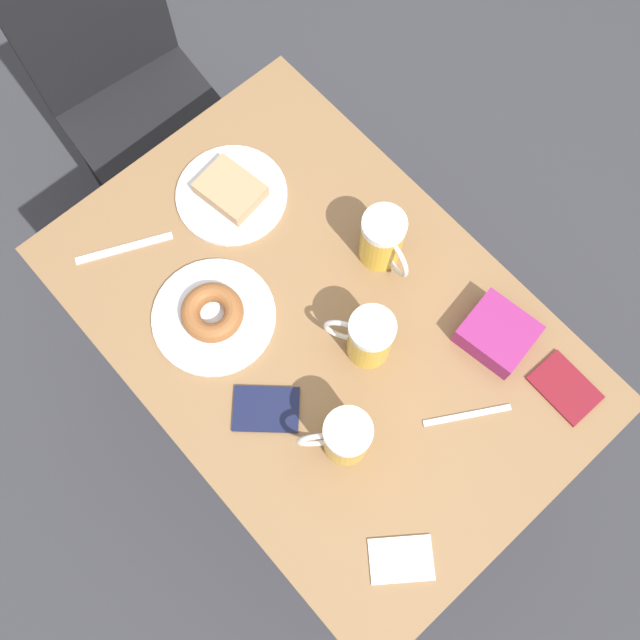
{
  "coord_description": "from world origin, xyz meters",
  "views": [
    {
      "loc": [
        -0.3,
        -0.34,
        2.12
      ],
      "look_at": [
        0.0,
        0.0,
        0.8
      ],
      "focal_mm": 40.0,
      "sensor_mm": 36.0,
      "label": 1
    }
  ],
  "objects_px": {
    "chair": "(123,78)",
    "plate_with_donut": "(213,315)",
    "beer_mug_center": "(369,337)",
    "napkin_folded": "(401,560)",
    "beer_mug_right": "(383,240)",
    "knife": "(124,248)",
    "plate_with_cake": "(231,193)",
    "blue_pouch": "(497,334)",
    "passport_near_edge": "(565,388)",
    "fork": "(467,415)",
    "passport_far_edge": "(266,409)",
    "beer_mug_left": "(345,437)"
  },
  "relations": [
    {
      "from": "plate_with_donut",
      "to": "knife",
      "type": "relative_size",
      "value": 1.29
    },
    {
      "from": "chair",
      "to": "fork",
      "type": "xyz_separation_m",
      "value": [
        -0.03,
        -1.24,
        0.23
      ]
    },
    {
      "from": "plate_with_cake",
      "to": "beer_mug_right",
      "type": "bearing_deg",
      "value": -65.07
    },
    {
      "from": "passport_near_edge",
      "to": "passport_far_edge",
      "type": "height_order",
      "value": "same"
    },
    {
      "from": "blue_pouch",
      "to": "chair",
      "type": "bearing_deg",
      "value": 95.92
    },
    {
      "from": "knife",
      "to": "beer_mug_left",
      "type": "bearing_deg",
      "value": -83.49
    },
    {
      "from": "chair",
      "to": "plate_with_cake",
      "type": "xyz_separation_m",
      "value": [
        -0.07,
        -0.58,
        0.24
      ]
    },
    {
      "from": "blue_pouch",
      "to": "plate_with_donut",
      "type": "bearing_deg",
      "value": 133.85
    },
    {
      "from": "plate_with_cake",
      "to": "beer_mug_left",
      "type": "bearing_deg",
      "value": -107.83
    },
    {
      "from": "plate_with_donut",
      "to": "knife",
      "type": "bearing_deg",
      "value": 100.34
    },
    {
      "from": "plate_with_donut",
      "to": "plate_with_cake",
      "type": "bearing_deg",
      "value": 43.13
    },
    {
      "from": "fork",
      "to": "plate_with_donut",
      "type": "bearing_deg",
      "value": 116.31
    },
    {
      "from": "chair",
      "to": "blue_pouch",
      "type": "bearing_deg",
      "value": -78.75
    },
    {
      "from": "chair",
      "to": "fork",
      "type": "relative_size",
      "value": 5.93
    },
    {
      "from": "chair",
      "to": "passport_near_edge",
      "type": "relative_size",
      "value": 7.16
    },
    {
      "from": "plate_with_cake",
      "to": "beer_mug_center",
      "type": "relative_size",
      "value": 1.73
    },
    {
      "from": "passport_far_edge",
      "to": "fork",
      "type": "bearing_deg",
      "value": -43.51
    },
    {
      "from": "beer_mug_left",
      "to": "beer_mug_right",
      "type": "distance_m",
      "value": 0.4
    },
    {
      "from": "plate_with_cake",
      "to": "napkin_folded",
      "type": "distance_m",
      "value": 0.8
    },
    {
      "from": "chair",
      "to": "plate_with_donut",
      "type": "relative_size",
      "value": 3.68
    },
    {
      "from": "blue_pouch",
      "to": "knife",
      "type": "bearing_deg",
      "value": 123.81
    },
    {
      "from": "beer_mug_center",
      "to": "knife",
      "type": "xyz_separation_m",
      "value": [
        -0.23,
        0.49,
        -0.07
      ]
    },
    {
      "from": "passport_far_edge",
      "to": "blue_pouch",
      "type": "xyz_separation_m",
      "value": [
        0.43,
        -0.19,
        0.02
      ]
    },
    {
      "from": "beer_mug_center",
      "to": "passport_far_edge",
      "type": "distance_m",
      "value": 0.24
    },
    {
      "from": "chair",
      "to": "plate_with_cake",
      "type": "height_order",
      "value": "chair"
    },
    {
      "from": "beer_mug_right",
      "to": "knife",
      "type": "distance_m",
      "value": 0.53
    },
    {
      "from": "beer_mug_center",
      "to": "napkin_folded",
      "type": "distance_m",
      "value": 0.41
    },
    {
      "from": "beer_mug_right",
      "to": "blue_pouch",
      "type": "bearing_deg",
      "value": -81.1
    },
    {
      "from": "beer_mug_left",
      "to": "chair",
      "type": "bearing_deg",
      "value": 77.83
    },
    {
      "from": "chair",
      "to": "beer_mug_left",
      "type": "distance_m",
      "value": 1.18
    },
    {
      "from": "plate_with_donut",
      "to": "passport_far_edge",
      "type": "xyz_separation_m",
      "value": [
        -0.04,
        -0.21,
        -0.01
      ]
    },
    {
      "from": "plate_with_cake",
      "to": "beer_mug_left",
      "type": "height_order",
      "value": "beer_mug_left"
    },
    {
      "from": "beer_mug_right",
      "to": "passport_near_edge",
      "type": "xyz_separation_m",
      "value": [
        0.07,
        -0.44,
        -0.07
      ]
    },
    {
      "from": "beer_mug_left",
      "to": "fork",
      "type": "xyz_separation_m",
      "value": [
        0.21,
        -0.12,
        -0.07
      ]
    },
    {
      "from": "plate_with_cake",
      "to": "fork",
      "type": "height_order",
      "value": "plate_with_cake"
    },
    {
      "from": "chair",
      "to": "beer_mug_right",
      "type": "height_order",
      "value": "same"
    },
    {
      "from": "plate_with_donut",
      "to": "beer_mug_right",
      "type": "distance_m",
      "value": 0.37
    },
    {
      "from": "beer_mug_left",
      "to": "fork",
      "type": "height_order",
      "value": "beer_mug_left"
    },
    {
      "from": "beer_mug_left",
      "to": "plate_with_donut",
      "type": "bearing_deg",
      "value": 93.9
    },
    {
      "from": "chair",
      "to": "blue_pouch",
      "type": "height_order",
      "value": "chair"
    },
    {
      "from": "beer_mug_right",
      "to": "passport_far_edge",
      "type": "xyz_separation_m",
      "value": [
        -0.39,
        -0.09,
        -0.07
      ]
    },
    {
      "from": "fork",
      "to": "knife",
      "type": "height_order",
      "value": "same"
    },
    {
      "from": "beer_mug_left",
      "to": "passport_far_edge",
      "type": "distance_m",
      "value": 0.17
    },
    {
      "from": "beer_mug_right",
      "to": "knife",
      "type": "relative_size",
      "value": 0.71
    },
    {
      "from": "plate_with_donut",
      "to": "knife",
      "type": "distance_m",
      "value": 0.24
    },
    {
      "from": "beer_mug_center",
      "to": "fork",
      "type": "height_order",
      "value": "beer_mug_center"
    },
    {
      "from": "plate_with_donut",
      "to": "fork",
      "type": "bearing_deg",
      "value": -63.69
    },
    {
      "from": "beer_mug_right",
      "to": "fork",
      "type": "relative_size",
      "value": 0.89
    },
    {
      "from": "beer_mug_center",
      "to": "blue_pouch",
      "type": "height_order",
      "value": "beer_mug_center"
    },
    {
      "from": "chair",
      "to": "blue_pouch",
      "type": "xyz_separation_m",
      "value": [
        0.12,
        -1.17,
        0.26
      ]
    }
  ]
}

